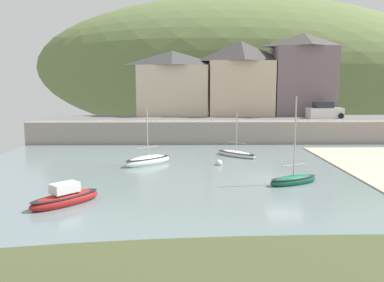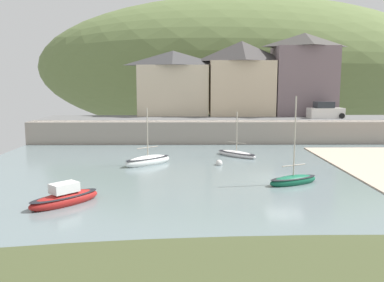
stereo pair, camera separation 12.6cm
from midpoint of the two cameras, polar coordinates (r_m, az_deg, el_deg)
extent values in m
cube|color=slate|center=(28.90, 12.85, -5.31)|extent=(48.00, 40.00, 0.06)
cube|color=gray|center=(45.13, 7.80, 1.26)|extent=(48.00, 2.40, 2.40)
cube|color=#606060|center=(48.65, 7.17, 3.14)|extent=(48.00, 9.00, 0.10)
ellipsoid|color=#5F723F|center=(83.26, 6.83, 10.13)|extent=(80.00, 44.00, 26.89)
cube|color=beige|center=(52.51, -2.81, 7.09)|extent=(8.83, 4.38, 6.33)
pyramid|color=#3F3E3E|center=(52.58, -2.84, 11.54)|extent=(9.13, 4.68, 1.83)
cube|color=beige|center=(52.94, 6.72, 7.33)|extent=(8.06, 5.29, 6.85)
pyramid|color=#413D3C|center=(53.07, 6.81, 12.39)|extent=(8.36, 5.59, 2.51)
cube|color=slate|center=(54.56, 15.15, 8.07)|extent=(7.60, 5.37, 8.64)
pyramid|color=#44413D|center=(54.82, 15.36, 13.50)|extent=(7.90, 5.67, 1.73)
ellipsoid|color=maroon|center=(23.59, -17.47, -7.90)|extent=(3.77, 3.89, 0.87)
ellipsoid|color=black|center=(23.53, -17.49, -7.34)|extent=(3.70, 3.81, 0.12)
cube|color=silver|center=(23.41, -17.54, -6.26)|extent=(1.65, 1.67, 0.52)
ellipsoid|color=white|center=(33.23, -6.32, -2.85)|extent=(3.97, 3.60, 0.98)
ellipsoid|color=black|center=(33.18, -6.33, -2.40)|extent=(3.89, 3.53, 0.12)
cylinder|color=#B2A893|center=(32.85, -6.39, 1.27)|extent=(0.09, 0.09, 3.84)
cylinder|color=gray|center=(33.03, -6.35, -0.91)|extent=(1.58, 1.36, 0.07)
ellipsoid|color=#12593D|center=(27.69, 13.89, -5.44)|extent=(3.78, 2.53, 0.76)
ellipsoid|color=black|center=(27.65, 13.90, -5.02)|extent=(3.71, 2.48, 0.12)
cylinder|color=#B2A893|center=(27.16, 14.10, 0.65)|extent=(0.09, 0.09, 5.17)
cylinder|color=gray|center=(27.47, 13.96, -3.32)|extent=(1.72, 0.86, 0.07)
ellipsoid|color=white|center=(36.92, 6.11, -1.88)|extent=(3.70, 3.75, 0.63)
ellipsoid|color=black|center=(36.89, 6.12, -1.61)|extent=(3.63, 3.67, 0.12)
cylinder|color=#B2A893|center=(36.61, 6.16, 1.33)|extent=(0.09, 0.09, 3.52)
cylinder|color=gray|center=(36.74, 6.14, -0.22)|extent=(1.46, 1.48, 0.07)
cube|color=silver|center=(50.86, 18.04, 3.76)|extent=(4.22, 2.01, 1.20)
cube|color=#282D33|center=(50.72, 17.82, 4.83)|extent=(2.21, 1.66, 0.80)
cylinder|color=black|center=(52.19, 19.46, 3.49)|extent=(0.64, 0.22, 0.64)
cylinder|color=black|center=(50.70, 20.09, 3.33)|extent=(0.64, 0.22, 0.64)
cylinder|color=black|center=(51.13, 15.99, 3.55)|extent=(0.64, 0.22, 0.64)
cylinder|color=black|center=(49.61, 16.52, 3.39)|extent=(0.64, 0.22, 0.64)
sphere|color=silver|center=(32.96, 3.69, -3.10)|extent=(0.55, 0.55, 0.55)
camera|label=1|loc=(0.06, -90.12, -0.02)|focal=38.07mm
camera|label=2|loc=(0.06, 89.88, 0.02)|focal=38.07mm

